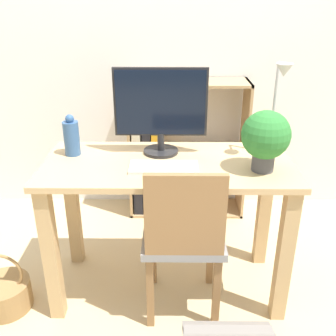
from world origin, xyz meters
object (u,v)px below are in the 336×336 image
basket (5,293)px  potted_plant (266,137)px  keyboard (164,167)px  monitor (161,106)px  chair (184,235)px  bookshelf (165,154)px  vase (71,137)px  desk_lamp (278,101)px

basket → potted_plant: bearing=3.9°
keyboard → basket: (-0.85, -0.10, -0.69)m
monitor → basket: bearing=-159.5°
chair → bookshelf: size_ratio=0.86×
vase → chair: bearing=-27.3°
desk_lamp → basket: 1.73m
bookshelf → vase: bearing=-121.3°
keyboard → bookshelf: size_ratio=0.33×
desk_lamp → bookshelf: desk_lamp is taller
potted_plant → bookshelf: potted_plant is taller
desk_lamp → basket: (-1.40, -0.26, -0.98)m
keyboard → desk_lamp: desk_lamp is taller
basket → chair: bearing=-1.1°
keyboard → chair: 0.34m
basket → bookshelf: bearing=51.3°
keyboard → desk_lamp: 0.64m
chair → basket: bearing=179.8°
basket → desk_lamp: bearing=10.5°
desk_lamp → basket: bearing=-169.5°
monitor → chair: 0.65m
keyboard → desk_lamp: size_ratio=0.69×
vase → bookshelf: (0.46, 0.76, -0.41)m
desk_lamp → bookshelf: (-0.56, 0.78, -0.61)m
chair → basket: size_ratio=2.51×
potted_plant → chair: (-0.37, -0.11, -0.47)m
vase → desk_lamp: 1.05m
bookshelf → potted_plant: bearing=-63.2°
desk_lamp → chair: desk_lamp is taller
chair → bookshelf: bookshelf is taller
keyboard → bookshelf: bearing=90.7°
monitor → desk_lamp: 0.57m
keyboard → basket: 1.10m
desk_lamp → vase: bearing=179.0°
keyboard → monitor: bearing=95.0°
keyboard → desk_lamp: bearing=16.2°
chair → vase: bearing=153.6°
potted_plant → bookshelf: 1.17m
basket → vase: bearing=36.9°
monitor → keyboard: (0.02, -0.21, -0.24)m
monitor → basket: size_ratio=1.38×
vase → desk_lamp: desk_lamp is taller
desk_lamp → monitor: bearing=175.0°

